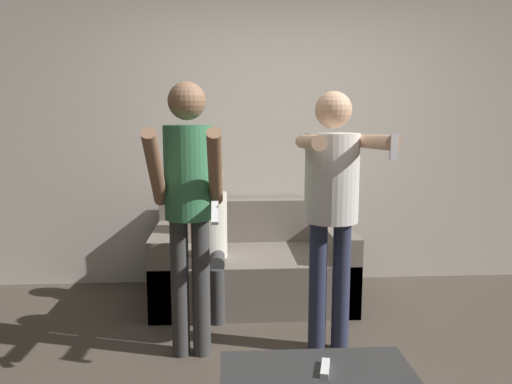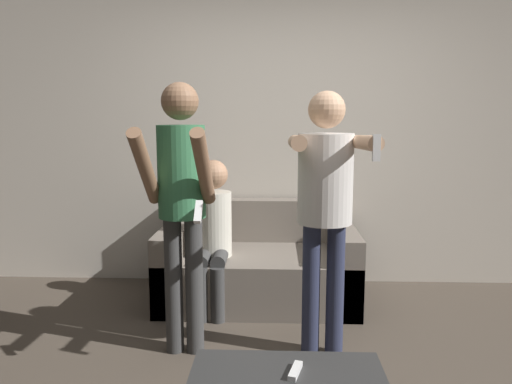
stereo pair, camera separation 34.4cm
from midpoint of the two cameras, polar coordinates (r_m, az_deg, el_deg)
wall_back at (r=4.39m, az=5.89°, el=7.02°), size 6.40×0.06×2.70m
couch at (r=4.08m, az=2.71°, el=-8.58°), size 1.54×0.91×0.76m
person_standing_left at (r=2.99m, az=-5.29°, el=0.04°), size 0.41×0.62×1.67m
person_standing_right at (r=3.00m, az=11.22°, el=-0.15°), size 0.45×0.73×1.62m
person_seated at (r=3.78m, az=-2.35°, el=-4.33°), size 0.27×0.51×1.15m
coffee_table at (r=2.36m, az=8.09°, el=-21.04°), size 0.87×0.48×0.35m
remote_on_table at (r=2.36m, az=8.96°, el=-19.65°), size 0.07×0.15×0.02m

